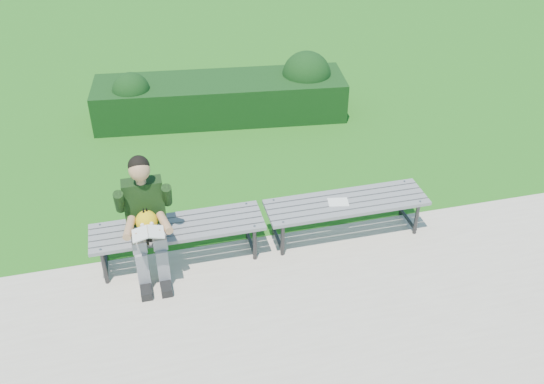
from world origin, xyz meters
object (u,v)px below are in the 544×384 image
seated_boy (146,216)px  bench_right (346,205)px  paper_sheet (338,202)px  bench_left (178,230)px  hedge (229,95)px

seated_boy → bench_right: bearing=2.3°
seated_boy → paper_sheet: 2.08m
bench_left → bench_right: same height
bench_right → paper_sheet: (-0.10, 0.00, 0.06)m
hedge → bench_left: (-1.15, -3.23, 0.06)m
hedge → bench_left: bearing=-109.6°
seated_boy → paper_sheet: seated_boy is taller
hedge → paper_sheet: bearing=-79.1°
paper_sheet → bench_right: bearing=-0.0°
bench_left → seated_boy: bearing=-162.9°
bench_left → seated_boy: seated_boy is taller
hedge → seated_boy: bearing=-113.6°
bench_right → seated_boy: seated_boy is taller
seated_boy → hedge: bearing=66.4°
hedge → paper_sheet: size_ratio=15.63×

